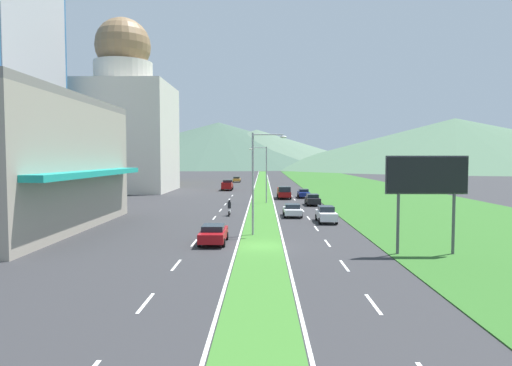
{
  "coord_description": "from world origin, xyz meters",
  "views": [
    {
      "loc": [
        0.17,
        -32.61,
        6.53
      ],
      "look_at": [
        -0.97,
        40.75,
        2.38
      ],
      "focal_mm": 31.5,
      "sensor_mm": 36.0,
      "label": 1
    }
  ],
  "objects_px": {
    "street_lamp_mid": "(264,170)",
    "car_5": "(292,210)",
    "car_4": "(304,193)",
    "motorcycle_rider": "(229,209)",
    "street_lamp_near": "(257,176)",
    "pickup_truck_0": "(227,185)",
    "pickup_truck_1": "(284,193)",
    "car_2": "(313,200)",
    "car_0": "(237,179)",
    "car_3": "(214,234)",
    "billboard_roadside": "(427,180)",
    "car_1": "(326,214)"
  },
  "relations": [
    {
      "from": "car_1",
      "to": "car_5",
      "type": "relative_size",
      "value": 1.07
    },
    {
      "from": "pickup_truck_0",
      "to": "street_lamp_mid",
      "type": "bearing_deg",
      "value": -164.11
    },
    {
      "from": "street_lamp_near",
      "to": "street_lamp_mid",
      "type": "relative_size",
      "value": 1.06
    },
    {
      "from": "pickup_truck_0",
      "to": "pickup_truck_1",
      "type": "relative_size",
      "value": 1.0
    },
    {
      "from": "pickup_truck_1",
      "to": "car_2",
      "type": "bearing_deg",
      "value": 19.62
    },
    {
      "from": "car_0",
      "to": "pickup_truck_0",
      "type": "height_order",
      "value": "pickup_truck_0"
    },
    {
      "from": "pickup_truck_1",
      "to": "motorcycle_rider",
      "type": "relative_size",
      "value": 2.7
    },
    {
      "from": "street_lamp_mid",
      "to": "car_5",
      "type": "xyz_separation_m",
      "value": [
        3.07,
        -14.6,
        -3.98
      ]
    },
    {
      "from": "car_0",
      "to": "pickup_truck_0",
      "type": "bearing_deg",
      "value": 179.73
    },
    {
      "from": "car_4",
      "to": "pickup_truck_0",
      "type": "relative_size",
      "value": 0.81
    },
    {
      "from": "street_lamp_mid",
      "to": "pickup_truck_1",
      "type": "distance_m",
      "value": 8.57
    },
    {
      "from": "car_3",
      "to": "car_2",
      "type": "bearing_deg",
      "value": -20.94
    },
    {
      "from": "car_4",
      "to": "billboard_roadside",
      "type": "bearing_deg",
      "value": 5.7
    },
    {
      "from": "street_lamp_near",
      "to": "car_1",
      "type": "height_order",
      "value": "street_lamp_near"
    },
    {
      "from": "pickup_truck_0",
      "to": "motorcycle_rider",
      "type": "bearing_deg",
      "value": -175.15
    },
    {
      "from": "street_lamp_mid",
      "to": "billboard_roadside",
      "type": "relative_size",
      "value": 1.22
    },
    {
      "from": "car_5",
      "to": "car_3",
      "type": "bearing_deg",
      "value": -24.06
    },
    {
      "from": "car_0",
      "to": "car_3",
      "type": "distance_m",
      "value": 85.43
    },
    {
      "from": "car_4",
      "to": "car_0",
      "type": "bearing_deg",
      "value": -163.51
    },
    {
      "from": "car_3",
      "to": "car_5",
      "type": "bearing_deg",
      "value": -24.06
    },
    {
      "from": "billboard_roadside",
      "to": "car_5",
      "type": "height_order",
      "value": "billboard_roadside"
    },
    {
      "from": "pickup_truck_1",
      "to": "pickup_truck_0",
      "type": "bearing_deg",
      "value": -150.72
    },
    {
      "from": "car_3",
      "to": "car_0",
      "type": "bearing_deg",
      "value": 2.18
    },
    {
      "from": "billboard_roadside",
      "to": "car_2",
      "type": "distance_m",
      "value": 32.0
    },
    {
      "from": "car_3",
      "to": "pickup_truck_0",
      "type": "height_order",
      "value": "pickup_truck_0"
    },
    {
      "from": "street_lamp_mid",
      "to": "car_0",
      "type": "relative_size",
      "value": 1.95
    },
    {
      "from": "street_lamp_mid",
      "to": "car_0",
      "type": "height_order",
      "value": "street_lamp_mid"
    },
    {
      "from": "street_lamp_near",
      "to": "car_1",
      "type": "relative_size",
      "value": 1.95
    },
    {
      "from": "car_4",
      "to": "motorcycle_rider",
      "type": "relative_size",
      "value": 2.18
    },
    {
      "from": "car_1",
      "to": "car_2",
      "type": "xyz_separation_m",
      "value": [
        0.42,
        16.26,
        -0.03
      ]
    },
    {
      "from": "street_lamp_mid",
      "to": "billboard_roadside",
      "type": "bearing_deg",
      "value": -72.53
    },
    {
      "from": "billboard_roadside",
      "to": "pickup_truck_0",
      "type": "distance_m",
      "value": 62.72
    },
    {
      "from": "street_lamp_mid",
      "to": "pickup_truck_0",
      "type": "distance_m",
      "value": 27.08
    },
    {
      "from": "motorcycle_rider",
      "to": "billboard_roadside",
      "type": "bearing_deg",
      "value": -143.85
    },
    {
      "from": "car_5",
      "to": "car_4",
      "type": "bearing_deg",
      "value": 171.84
    },
    {
      "from": "street_lamp_near",
      "to": "car_2",
      "type": "xyz_separation_m",
      "value": [
        7.34,
        24.09,
        -4.2
      ]
    },
    {
      "from": "street_lamp_near",
      "to": "car_0",
      "type": "xyz_separation_m",
      "value": [
        -6.5,
        81.78,
        -4.23
      ]
    },
    {
      "from": "car_0",
      "to": "pickup_truck_1",
      "type": "height_order",
      "value": "pickup_truck_1"
    },
    {
      "from": "car_1",
      "to": "pickup_truck_1",
      "type": "relative_size",
      "value": 0.82
    },
    {
      "from": "billboard_roadside",
      "to": "car_3",
      "type": "distance_m",
      "value": 15.77
    },
    {
      "from": "car_1",
      "to": "car_5",
      "type": "height_order",
      "value": "car_1"
    },
    {
      "from": "car_1",
      "to": "motorcycle_rider",
      "type": "xyz_separation_m",
      "value": [
        -10.18,
        4.94,
        -0.07
      ]
    },
    {
      "from": "pickup_truck_0",
      "to": "car_4",
      "type": "bearing_deg",
      "value": -140.79
    },
    {
      "from": "car_4",
      "to": "pickup_truck_1",
      "type": "height_order",
      "value": "pickup_truck_1"
    },
    {
      "from": "car_4",
      "to": "pickup_truck_1",
      "type": "distance_m",
      "value": 3.77
    },
    {
      "from": "car_2",
      "to": "street_lamp_near",
      "type": "bearing_deg",
      "value": -16.94
    },
    {
      "from": "car_0",
      "to": "pickup_truck_0",
      "type": "xyz_separation_m",
      "value": [
        -0.14,
        -29.22,
        0.23
      ]
    },
    {
      "from": "pickup_truck_1",
      "to": "motorcycle_rider",
      "type": "height_order",
      "value": "pickup_truck_1"
    },
    {
      "from": "car_2",
      "to": "pickup_truck_1",
      "type": "bearing_deg",
      "value": -160.38
    },
    {
      "from": "street_lamp_mid",
      "to": "car_1",
      "type": "relative_size",
      "value": 1.84
    }
  ]
}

